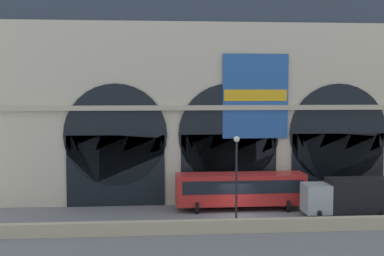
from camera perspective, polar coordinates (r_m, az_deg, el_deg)
ground_plane at (r=43.85m, az=4.93°, el=-9.43°), size 200.00×200.00×0.00m
quay_parapet_wall at (r=39.39m, az=6.10°, el=-10.31°), size 90.00×0.70×0.95m
station_building at (r=49.77m, az=3.60°, el=4.02°), size 42.04×4.94×21.03m
bus_center at (r=46.08m, az=5.18°, el=-6.49°), size 11.00×3.25×3.10m
box_truck_mideast at (r=45.25m, az=16.55°, el=-6.96°), size 7.50×2.91×3.12m
street_lamp_quayside at (r=39.22m, az=4.76°, el=-4.49°), size 0.44×0.44×6.90m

